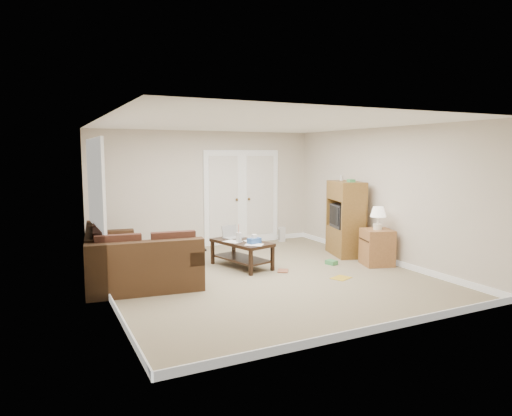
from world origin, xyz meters
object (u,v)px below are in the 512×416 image
coffee_table (241,253)px  tv_armoire (346,218)px  side_cabinet (377,244)px  sectional_sofa (126,261)px

coffee_table → tv_armoire: 2.33m
coffee_table → side_cabinet: 2.47m
tv_armoire → side_cabinet: size_ratio=1.48×
sectional_sofa → side_cabinet: (4.29, -0.98, 0.08)m
tv_armoire → sectional_sofa: bearing=-164.8°
coffee_table → tv_armoire: size_ratio=0.80×
tv_armoire → side_cabinet: tv_armoire is taller
sectional_sofa → side_cabinet: size_ratio=2.54×
sectional_sofa → coffee_table: 2.01m
side_cabinet → coffee_table: bearing=174.7°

